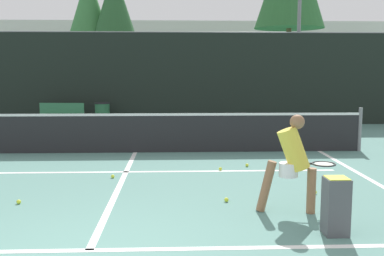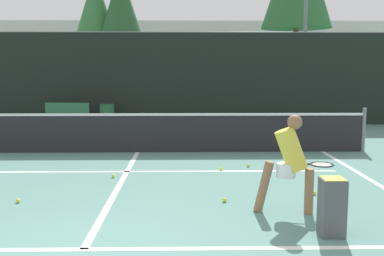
{
  "view_description": "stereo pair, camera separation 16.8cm",
  "coord_description": "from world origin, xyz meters",
  "px_view_note": "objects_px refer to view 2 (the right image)",
  "views": [
    {
      "loc": [
        0.95,
        -4.26,
        1.99
      ],
      "look_at": [
        1.27,
        3.72,
        0.95
      ],
      "focal_mm": 42.0,
      "sensor_mm": 36.0,
      "label": 1
    },
    {
      "loc": [
        1.12,
        -4.26,
        1.99
      ],
      "look_at": [
        1.27,
        3.72,
        0.95
      ],
      "focal_mm": 42.0,
      "sensor_mm": 36.0,
      "label": 2
    }
  ],
  "objects_px": {
    "player_practicing": "(290,160)",
    "parked_car": "(181,101)",
    "trash_bin": "(107,115)",
    "courtside_bench": "(66,115)",
    "ball_hopper": "(332,206)"
  },
  "relations": [
    {
      "from": "player_practicing",
      "to": "parked_car",
      "type": "height_order",
      "value": "same"
    },
    {
      "from": "courtside_bench",
      "to": "trash_bin",
      "type": "height_order",
      "value": "trash_bin"
    },
    {
      "from": "ball_hopper",
      "to": "player_practicing",
      "type": "bearing_deg",
      "value": 109.56
    },
    {
      "from": "player_practicing",
      "to": "courtside_bench",
      "type": "distance_m",
      "value": 10.77
    },
    {
      "from": "player_practicing",
      "to": "parked_car",
      "type": "bearing_deg",
      "value": 105.97
    },
    {
      "from": "ball_hopper",
      "to": "courtside_bench",
      "type": "relative_size",
      "value": 0.46
    },
    {
      "from": "trash_bin",
      "to": "parked_car",
      "type": "distance_m",
      "value": 5.59
    },
    {
      "from": "trash_bin",
      "to": "parked_car",
      "type": "bearing_deg",
      "value": 63.12
    },
    {
      "from": "courtside_bench",
      "to": "parked_car",
      "type": "relative_size",
      "value": 0.4
    },
    {
      "from": "parked_car",
      "to": "trash_bin",
      "type": "bearing_deg",
      "value": -116.88
    },
    {
      "from": "courtside_bench",
      "to": "parked_car",
      "type": "distance_m",
      "value": 6.43
    },
    {
      "from": "player_practicing",
      "to": "courtside_bench",
      "type": "xyz_separation_m",
      "value": [
        -5.48,
        9.26,
        -0.29
      ]
    },
    {
      "from": "courtside_bench",
      "to": "ball_hopper",
      "type": "bearing_deg",
      "value": -55.36
    },
    {
      "from": "player_practicing",
      "to": "courtside_bench",
      "type": "bearing_deg",
      "value": 130.33
    },
    {
      "from": "trash_bin",
      "to": "courtside_bench",
      "type": "bearing_deg",
      "value": -175.37
    }
  ]
}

